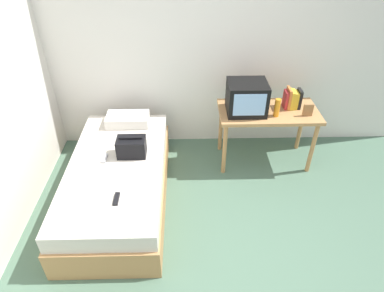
{
  "coord_description": "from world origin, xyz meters",
  "views": [
    {
      "loc": [
        -0.3,
        -1.95,
        2.7
      ],
      "look_at": [
        -0.23,
        0.99,
        0.57
      ],
      "focal_mm": 31.62,
      "sensor_mm": 36.0,
      "label": 1
    }
  ],
  "objects": [
    {
      "name": "desk",
      "position": [
        0.68,
        1.47,
        0.64
      ],
      "size": [
        1.16,
        0.6,
        0.73
      ],
      "color": "#B27F4C",
      "rests_on": "ground"
    },
    {
      "name": "magazine",
      "position": [
        -1.17,
        0.49,
        0.51
      ],
      "size": [
        0.21,
        0.29,
        0.01
      ],
      "primitive_type": "cube",
      "color": "white",
      "rests_on": "bed"
    },
    {
      "name": "water_bottle",
      "position": [
        0.73,
        1.34,
        0.83
      ],
      "size": [
        0.07,
        0.07,
        0.21
      ],
      "primitive_type": "cylinder",
      "color": "orange",
      "rests_on": "desk"
    },
    {
      "name": "wall_back",
      "position": [
        0.0,
        2.0,
        1.3
      ],
      "size": [
        5.2,
        0.1,
        2.6
      ],
      "primitive_type": "cube",
      "color": "silver",
      "rests_on": "ground"
    },
    {
      "name": "picture_frame",
      "position": [
        1.09,
        1.33,
        0.8
      ],
      "size": [
        0.11,
        0.02,
        0.14
      ],
      "primitive_type": "cube",
      "color": "olive",
      "rests_on": "desk"
    },
    {
      "name": "remote_silver",
      "position": [
        -1.15,
        0.86,
        0.52
      ],
      "size": [
        0.04,
        0.14,
        0.02
      ],
      "primitive_type": "cube",
      "color": "#B7B7BC",
      "rests_on": "bed"
    },
    {
      "name": "ground_plane",
      "position": [
        0.0,
        0.0,
        0.0
      ],
      "size": [
        8.0,
        8.0,
        0.0
      ],
      "primitive_type": "plane",
      "color": "#4C6B56"
    },
    {
      "name": "pillow",
      "position": [
        -0.99,
        1.56,
        0.57
      ],
      "size": [
        0.5,
        0.29,
        0.12
      ],
      "primitive_type": "cube",
      "color": "silver",
      "rests_on": "bed"
    },
    {
      "name": "remote_dark",
      "position": [
        -0.93,
        0.26,
        0.52
      ],
      "size": [
        0.04,
        0.16,
        0.02
      ],
      "primitive_type": "cube",
      "color": "black",
      "rests_on": "bed"
    },
    {
      "name": "book_row",
      "position": [
        0.95,
        1.53,
        0.84
      ],
      "size": [
        0.19,
        0.16,
        0.24
      ],
      "color": "#B72D33",
      "rests_on": "desk"
    },
    {
      "name": "tv",
      "position": [
        0.4,
        1.45,
        0.91
      ],
      "size": [
        0.44,
        0.39,
        0.36
      ],
      "color": "black",
      "rests_on": "desk"
    },
    {
      "name": "bed",
      "position": [
        -1.03,
        0.79,
        0.25
      ],
      "size": [
        1.0,
        2.0,
        0.51
      ],
      "color": "#B27F4C",
      "rests_on": "ground"
    },
    {
      "name": "handbag",
      "position": [
        -0.87,
        0.93,
        0.61
      ],
      "size": [
        0.3,
        0.2,
        0.23
      ],
      "color": "black",
      "rests_on": "bed"
    }
  ]
}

